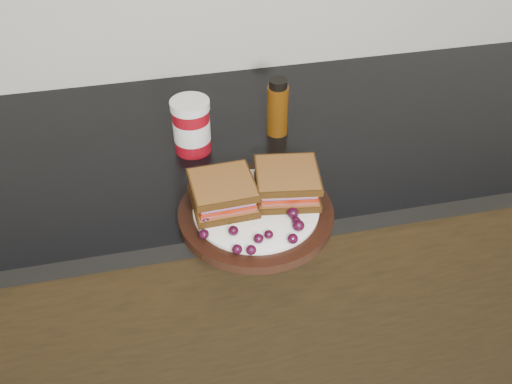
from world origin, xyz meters
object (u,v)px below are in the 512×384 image
Objects in this scene: plate at (256,214)px; oil_bottle at (278,107)px; sandwich_left at (223,193)px; condiment_jar at (192,126)px.

oil_bottle is at bearing 68.08° from plate.
plate is 0.07m from sandwich_left.
sandwich_left is 0.22m from condiment_jar.
sandwich_left reaches higher than plate.
oil_bottle is (0.19, 0.03, 0.01)m from condiment_jar.
sandwich_left is 0.95× the size of condiment_jar.
plate is at bearing -24.38° from sandwich_left.
condiment_jar is (-0.03, 0.21, 0.01)m from sandwich_left.
oil_bottle is at bearing 53.79° from sandwich_left.
plate is 2.52× the size of sandwich_left.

